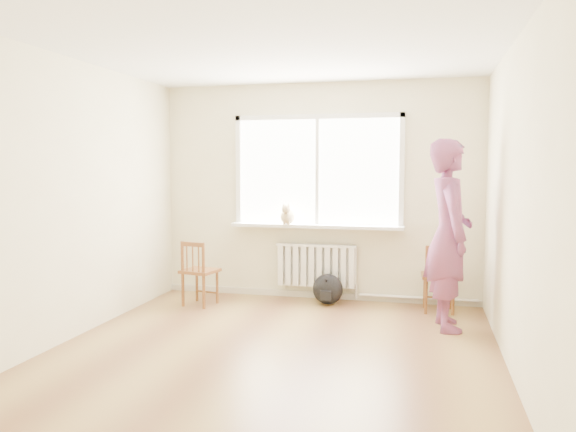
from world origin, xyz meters
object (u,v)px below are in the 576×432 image
Objects in this scene: chair_right at (439,278)px; person at (449,235)px; chair_left at (198,273)px; cat at (288,216)px; backpack at (328,289)px.

person is (0.07, -0.63, 0.58)m from chair_right.
person reaches higher than chair_left.
backpack is (0.53, -0.10, -0.88)m from cat.
chair_left is at bearing -163.56° from backpack.
chair_left is at bearing 4.29° from chair_right.
cat is (0.97, 0.55, 0.66)m from chair_left.
person is 2.06m from cat.
chair_left is at bearing 74.44° from person.
person reaches higher than cat.
chair_left is at bearing -155.05° from cat.
backpack is (-1.37, 0.71, -0.79)m from person.
backpack is at bearing -15.56° from cat.
cat is at bearing -8.81° from chair_right.
chair_left is 2.12× the size of backpack.
cat is 1.03m from backpack.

